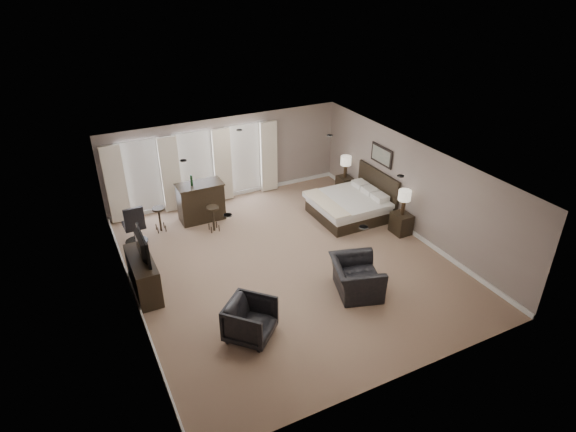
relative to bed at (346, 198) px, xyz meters
name	(u,v)px	position (x,y,z in m)	size (l,w,h in m)	color
room	(288,218)	(-2.58, -1.39, 0.66)	(7.60, 8.60, 2.64)	#866A55
window_bay	(197,169)	(-3.58, 2.72, 0.56)	(5.25, 0.20, 2.30)	silver
bed	(346,198)	(0.00, 0.00, 0.00)	(2.01, 1.92, 1.28)	silver
nightstand_near	(401,223)	(0.89, -1.45, -0.35)	(0.44, 0.54, 0.59)	black
nightstand_far	(344,185)	(0.89, 1.45, -0.37)	(0.41, 0.50, 0.54)	black
lamp_near	(404,202)	(0.89, -1.45, 0.30)	(0.34, 0.34, 0.71)	beige
lamp_far	(346,167)	(0.89, 1.45, 0.26)	(0.34, 0.34, 0.71)	beige
wall_art	(381,155)	(1.12, 0.00, 1.11)	(0.04, 0.96, 0.56)	slate
dresser	(143,275)	(-6.03, -0.97, -0.19)	(0.50, 1.55, 0.90)	black
tv	(140,256)	(-6.03, -0.97, 0.33)	(1.08, 0.62, 0.14)	black
armchair_near	(356,272)	(-1.72, -3.12, -0.11)	(1.21, 0.78, 1.05)	black
armchair_far	(250,319)	(-4.44, -3.42, -0.18)	(0.89, 0.83, 0.91)	black
bar_counter	(201,202)	(-3.80, 1.77, -0.07)	(1.31, 0.68, 1.14)	black
bar_stool_left	(160,219)	(-5.05, 1.64, -0.28)	(0.34, 0.34, 0.73)	black
bar_stool_right	(213,219)	(-3.71, 0.99, -0.27)	(0.35, 0.35, 0.75)	black
desk_chair	(134,224)	(-5.79, 1.30, -0.06)	(0.59, 0.59, 1.16)	black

